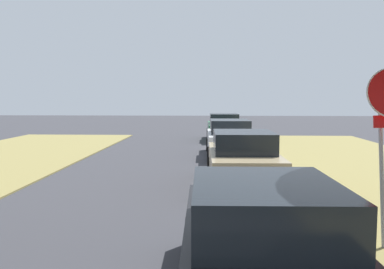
# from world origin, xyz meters

# --- Properties ---
(parked_sedan_black) EXTENTS (2.03, 4.44, 1.57)m
(parked_sedan_black) POSITION_xyz_m (2.20, 8.08, 0.72)
(parked_sedan_black) COLOR black
(parked_sedan_black) RESTS_ON ground
(parked_sedan_tan) EXTENTS (2.03, 4.44, 1.57)m
(parked_sedan_tan) POSITION_xyz_m (2.48, 14.83, 0.72)
(parked_sedan_tan) COLOR tan
(parked_sedan_tan) RESTS_ON ground
(parked_sedan_white) EXTENTS (2.03, 4.44, 1.57)m
(parked_sedan_white) POSITION_xyz_m (2.37, 20.83, 0.72)
(parked_sedan_white) COLOR white
(parked_sedan_white) RESTS_ON ground
(parked_sedan_green) EXTENTS (2.03, 4.44, 1.57)m
(parked_sedan_green) POSITION_xyz_m (2.32, 27.35, 0.72)
(parked_sedan_green) COLOR #28663D
(parked_sedan_green) RESTS_ON ground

